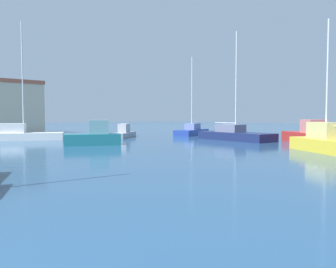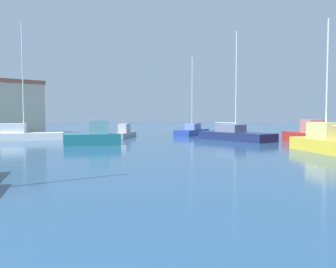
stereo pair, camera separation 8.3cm
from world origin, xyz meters
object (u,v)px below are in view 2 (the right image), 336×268
Objects in this scene: motorboat_grey_behind_lamppost at (124,133)px; sailboat_yellow_mid_harbor at (325,142)px; sailboat_blue_near_pier at (192,131)px; sailboat_white_outer_mooring at (22,134)px; motorboat_teal_far_right at (94,137)px; motorboat_red_inner_mooring at (309,135)px; sailboat_navy_distant_east at (235,134)px.

motorboat_grey_behind_lamppost is 21.62m from sailboat_yellow_mid_harbor.
sailboat_white_outer_mooring is (-18.49, 5.47, 0.05)m from sailboat_blue_near_pier.
motorboat_grey_behind_lamppost is 0.58× the size of sailboat_yellow_mid_harbor.
sailboat_white_outer_mooring reaches higher than motorboat_grey_behind_lamppost.
sailboat_blue_near_pier reaches higher than motorboat_teal_far_right.
sailboat_blue_near_pier is at bearing 14.73° from motorboat_teal_far_right.
motorboat_red_inner_mooring is 0.57× the size of sailboat_navy_distant_east.
sailboat_yellow_mid_harbor is (-4.55, -10.80, 0.16)m from sailboat_navy_distant_east.
sailboat_navy_distant_east reaches higher than motorboat_teal_far_right.
sailboat_white_outer_mooring is 27.19m from sailboat_yellow_mid_harbor.
sailboat_navy_distant_east reaches higher than sailboat_yellow_mid_harbor.
motorboat_grey_behind_lamppost is at bearing 93.28° from sailboat_yellow_mid_harbor.
sailboat_white_outer_mooring is 9.99m from motorboat_teal_far_right.
sailboat_white_outer_mooring is 2.46× the size of motorboat_teal_far_right.
sailboat_navy_distant_east is at bearing -61.77° from motorboat_grey_behind_lamppost.
sailboat_navy_distant_east reaches higher than sailboat_blue_near_pier.
motorboat_red_inner_mooring is 18.88m from motorboat_teal_far_right.
motorboat_teal_far_right reaches higher than motorboat_grey_behind_lamppost.
sailboat_white_outer_mooring is at bearing 104.10° from motorboat_teal_far_right.
sailboat_yellow_mid_harbor is (8.68, -15.12, 0.02)m from motorboat_teal_far_right.
sailboat_yellow_mid_harbor is at bearing -110.87° from sailboat_blue_near_pier.
sailboat_blue_near_pier is (0.56, 14.99, -0.14)m from motorboat_red_inner_mooring.
sailboat_navy_distant_east is 13.92m from motorboat_teal_far_right.
sailboat_yellow_mid_harbor is at bearing -60.13° from motorboat_teal_far_right.
motorboat_red_inner_mooring is at bearing -92.12° from sailboat_blue_near_pier.
sailboat_yellow_mid_harbor is at bearing -147.44° from motorboat_red_inner_mooring.
sailboat_white_outer_mooring is at bearing 138.21° from sailboat_navy_distant_east.
motorboat_teal_far_right is (-13.24, 4.32, 0.14)m from sailboat_navy_distant_east.
sailboat_blue_near_pier is at bearing -14.60° from motorboat_grey_behind_lamppost.
sailboat_yellow_mid_harbor is at bearing -86.72° from motorboat_grey_behind_lamppost.
sailboat_blue_near_pier is 16.60m from motorboat_teal_far_right.
sailboat_navy_distant_east is (-2.27, 6.45, -0.12)m from motorboat_red_inner_mooring.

